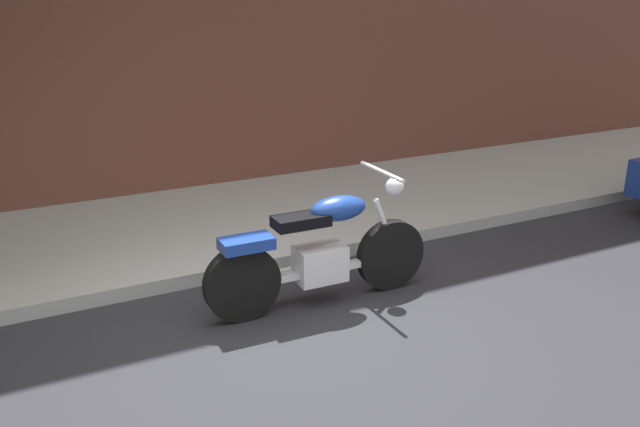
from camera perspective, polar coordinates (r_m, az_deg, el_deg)
The scene contains 3 objects.
ground_plane at distance 5.60m, azimuth -3.45°, elevation -10.32°, with size 60.00×60.00×0.00m, color #28282D.
sidewalk at distance 7.85m, azimuth -11.33°, elevation -1.36°, with size 24.24×2.80×0.14m, color #A4A4A4.
motorcycle at distance 5.96m, azimuth -0.03°, elevation -3.31°, with size 2.12×0.70×1.16m.
Camera 1 is at (-1.95, -4.49, 2.72)m, focal length 38.20 mm.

